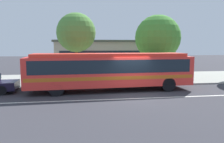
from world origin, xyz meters
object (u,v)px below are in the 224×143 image
(pedestrian_walking_along_curb, at_px, (164,71))
(street_tree_mid_block, at_px, (158,38))
(pedestrian_waiting_near_sign, at_px, (63,72))
(bus_stop_sign, at_px, (165,65))
(transit_bus, at_px, (111,69))
(street_tree_near_stop, at_px, (76,33))

(pedestrian_walking_along_curb, distance_m, street_tree_mid_block, 3.64)
(pedestrian_walking_along_curb, bearing_deg, street_tree_mid_block, 86.23)
(pedestrian_waiting_near_sign, relative_size, bus_stop_sign, 0.75)
(transit_bus, height_order, pedestrian_walking_along_curb, transit_bus)
(transit_bus, xyz_separation_m, street_tree_near_stop, (-2.45, 4.17, 2.80))
(street_tree_near_stop, bearing_deg, pedestrian_waiting_near_sign, -126.69)
(bus_stop_sign, distance_m, street_tree_near_stop, 8.13)
(pedestrian_waiting_near_sign, distance_m, street_tree_mid_block, 9.37)
(pedestrian_waiting_near_sign, relative_size, street_tree_mid_block, 0.29)
(pedestrian_walking_along_curb, relative_size, street_tree_mid_block, 0.28)
(pedestrian_walking_along_curb, xyz_separation_m, bus_stop_sign, (-0.19, -0.54, 0.50))
(street_tree_mid_block, bearing_deg, pedestrian_waiting_near_sign, -167.86)
(transit_bus, distance_m, bus_stop_sign, 5.12)
(pedestrian_waiting_near_sign, height_order, street_tree_near_stop, street_tree_near_stop)
(pedestrian_walking_along_curb, bearing_deg, bus_stop_sign, -109.61)
(street_tree_near_stop, height_order, street_tree_mid_block, street_tree_mid_block)
(street_tree_mid_block, bearing_deg, transit_bus, -138.64)
(pedestrian_walking_along_curb, bearing_deg, street_tree_near_stop, 165.86)
(bus_stop_sign, bearing_deg, transit_bus, -159.95)
(street_tree_near_stop, distance_m, street_tree_mid_block, 7.61)
(street_tree_near_stop, relative_size, street_tree_mid_block, 1.00)
(transit_bus, bearing_deg, pedestrian_walking_along_curb, 24.66)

